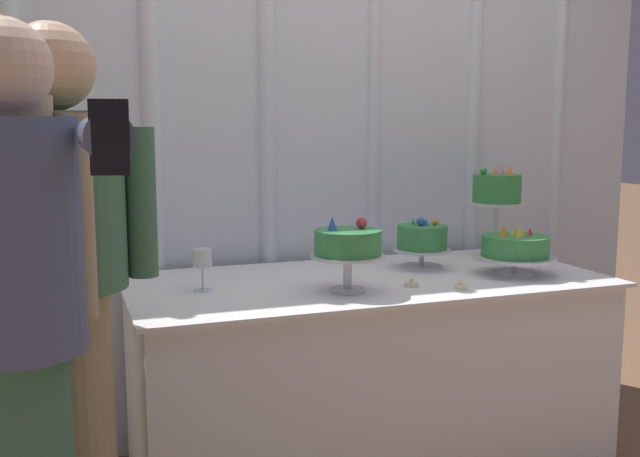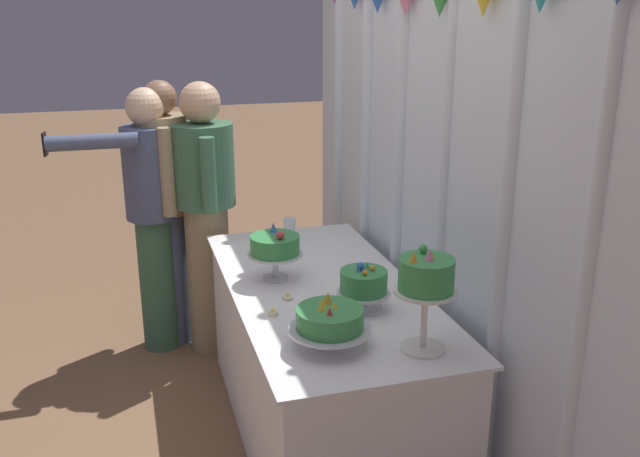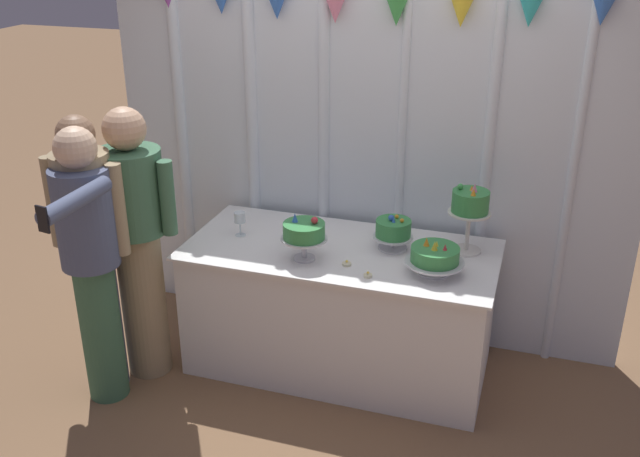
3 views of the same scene
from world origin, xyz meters
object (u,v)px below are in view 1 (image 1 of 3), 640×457
at_px(tealight_near_left, 461,287).
at_px(guest_girl_blue_dress, 18,330).
at_px(cake_table, 366,377).
at_px(tealight_far_left, 411,284).
at_px(cake_display_midleft, 422,240).
at_px(guest_man_dark_suit, 62,299).
at_px(wine_glass, 202,260).
at_px(cake_display_leftmost, 348,246).
at_px(cake_display_midright, 515,249).
at_px(cake_display_rightmost, 497,194).

xyz_separation_m(tealight_near_left, guest_girl_blue_dress, (-1.43, -0.42, 0.10)).
bearing_deg(cake_table, guest_girl_blue_dress, -149.30).
distance_m(cake_table, tealight_near_left, 0.55).
bearing_deg(guest_girl_blue_dress, tealight_far_left, 21.94).
bearing_deg(guest_girl_blue_dress, cake_display_midleft, 28.61).
bearing_deg(guest_girl_blue_dress, guest_man_dark_suit, 72.39).
distance_m(cake_table, guest_girl_blue_dress, 1.47).
xyz_separation_m(wine_glass, tealight_far_left, (0.72, -0.19, -0.10)).
bearing_deg(tealight_far_left, guest_man_dark_suit, -169.97).
distance_m(cake_display_leftmost, guest_girl_blue_dress, 1.16).
height_order(cake_display_midleft, tealight_far_left, cake_display_midleft).
bearing_deg(tealight_near_left, cake_display_midleft, 82.96).
bearing_deg(wine_glass, tealight_far_left, -14.66).
xyz_separation_m(cake_display_midleft, guest_man_dark_suit, (-1.38, -0.50, -0.02)).
bearing_deg(cake_display_midright, cake_display_midleft, 139.79).
relative_size(cake_table, tealight_far_left, 35.37).
xyz_separation_m(cake_display_leftmost, guest_girl_blue_dress, (-1.03, -0.52, -0.06)).
distance_m(wine_glass, guest_man_dark_suit, 0.61).
distance_m(cake_display_rightmost, tealight_near_left, 0.72).
distance_m(cake_display_leftmost, tealight_far_left, 0.29).
relative_size(cake_display_leftmost, tealight_near_left, 5.91).
distance_m(guest_man_dark_suit, guest_girl_blue_dress, 0.32).
distance_m(cake_display_midleft, tealight_far_left, 0.36).
xyz_separation_m(wine_glass, guest_man_dark_suit, (-0.46, -0.40, -0.01)).
xyz_separation_m(cake_table, guest_man_dark_suit, (-1.09, -0.40, 0.50)).
bearing_deg(wine_glass, cake_display_leftmost, -21.58).
bearing_deg(cake_table, tealight_near_left, -50.69).
bearing_deg(cake_display_midright, guest_girl_blue_dress, -162.07).
xyz_separation_m(wine_glass, tealight_near_left, (0.87, -0.29, -0.10)).
xyz_separation_m(cake_display_leftmost, cake_display_midright, (0.72, 0.05, -0.06)).
bearing_deg(cake_display_leftmost, cake_table, 50.22).
height_order(cake_display_rightmost, tealight_far_left, cake_display_rightmost).
bearing_deg(tealight_far_left, cake_table, 115.43).
height_order(cake_table, tealight_near_left, tealight_near_left).
distance_m(cake_display_midright, cake_display_rightmost, 0.40).
bearing_deg(cake_display_leftmost, cake_display_rightmost, 24.16).
bearing_deg(cake_table, guest_man_dark_suit, -159.89).
relative_size(cake_display_leftmost, guest_man_dark_suit, 0.16).
distance_m(cake_display_midright, guest_girl_blue_dress, 1.84).
relative_size(wine_glass, tealight_far_left, 2.94).
bearing_deg(cake_table, wine_glass, -179.80).
bearing_deg(cake_display_midleft, wine_glass, -173.78).
height_order(cake_table, guest_man_dark_suit, guest_man_dark_suit).
bearing_deg(guest_girl_blue_dress, cake_display_midright, 17.93).
bearing_deg(guest_girl_blue_dress, wine_glass, 51.52).
distance_m(cake_display_midleft, tealight_near_left, 0.40).
height_order(cake_display_rightmost, wine_glass, cake_display_rightmost).
xyz_separation_m(cake_display_rightmost, tealight_far_left, (-0.60, -0.38, -0.28)).
bearing_deg(cake_display_rightmost, cake_display_midleft, -166.92).
relative_size(cake_table, wine_glass, 12.04).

